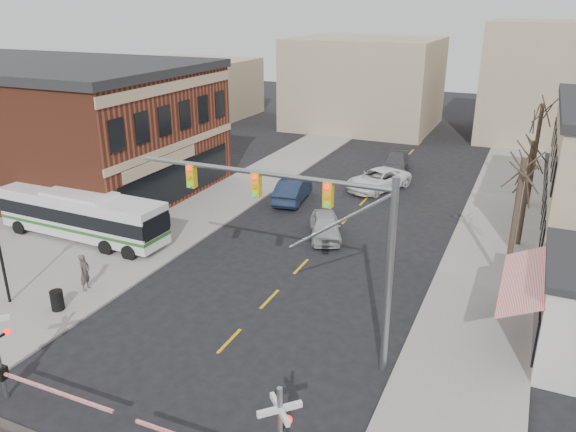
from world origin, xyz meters
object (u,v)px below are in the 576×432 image
object	(u,v)px
car_d	(395,164)
pedestrian_far	(112,237)
pedestrian_near	(85,272)
car_c	(378,180)
traffic_signal_mast	(317,223)
car_a	(325,226)
rr_crossing_west	(6,355)
car_b	(293,190)
transit_bus	(82,214)
trash_bin	(57,300)

from	to	relation	value
car_d	pedestrian_far	bearing A→B (deg)	-122.06
car_d	pedestrian_near	xyz separation A→B (m)	(-9.03, -27.33, 0.31)
car_c	car_d	bearing A→B (deg)	113.00
traffic_signal_mast	car_c	xyz separation A→B (m)	(-3.49, 22.32, -4.98)
car_a	pedestrian_far	distance (m)	12.73
traffic_signal_mast	rr_crossing_west	distance (m)	12.18
car_b	traffic_signal_mast	bearing A→B (deg)	107.71
car_a	car_d	world-z (taller)	car_d
car_b	transit_bus	bearing A→B (deg)	44.65
transit_bus	car_b	bearing A→B (deg)	53.21
transit_bus	car_a	size ratio (longest dim) A/B	2.55
car_c	trash_bin	bearing A→B (deg)	-85.85
traffic_signal_mast	car_a	distance (m)	13.27
rr_crossing_west	pedestrian_near	bearing A→B (deg)	114.95
car_c	traffic_signal_mast	bearing A→B (deg)	-57.09
car_c	transit_bus	bearing A→B (deg)	-105.00
rr_crossing_west	car_c	bearing A→B (deg)	79.67
traffic_signal_mast	car_a	size ratio (longest dim) A/B	2.43
trash_bin	car_d	size ratio (longest dim) A/B	0.18
car_b	pedestrian_far	distance (m)	13.89
traffic_signal_mast	pedestrian_near	size ratio (longest dim) A/B	5.67
car_a	car_b	xyz separation A→B (m)	(-4.57, 5.46, 0.08)
traffic_signal_mast	pedestrian_far	size ratio (longest dim) A/B	6.45
rr_crossing_west	car_c	size ratio (longest dim) A/B	0.98
transit_bus	car_d	distance (m)	26.20
transit_bus	traffic_signal_mast	bearing A→B (deg)	-17.09
car_a	car_c	world-z (taller)	car_c
pedestrian_far	transit_bus	bearing A→B (deg)	116.16
car_c	pedestrian_near	bearing A→B (deg)	-87.97
transit_bus	pedestrian_far	xyz separation A→B (m)	(2.82, -0.72, -0.70)
transit_bus	trash_bin	size ratio (longest dim) A/B	11.74
transit_bus	traffic_signal_mast	world-z (taller)	traffic_signal_mast
transit_bus	car_c	size ratio (longest dim) A/B	1.98
trash_bin	car_b	xyz separation A→B (m)	(3.80, 19.02, 0.24)
rr_crossing_west	car_b	bearing A→B (deg)	88.93
traffic_signal_mast	pedestrian_near	distance (m)	13.29
car_d	pedestrian_far	distance (m)	25.45
trash_bin	traffic_signal_mast	bearing A→B (deg)	8.82
pedestrian_near	pedestrian_far	size ratio (longest dim) A/B	1.14
car_b	car_c	xyz separation A→B (m)	(4.96, 5.20, -0.05)
car_b	pedestrian_far	xyz separation A→B (m)	(-6.01, -12.52, 0.12)
car_b	trash_bin	bearing A→B (deg)	70.14
rr_crossing_west	car_c	xyz separation A→B (m)	(5.41, 29.70, -1.17)
transit_bus	trash_bin	bearing A→B (deg)	-55.12
car_a	pedestrian_near	distance (m)	14.31
car_b	car_c	bearing A→B (deg)	-142.19
rr_crossing_west	pedestrian_far	bearing A→B (deg)	114.87
rr_crossing_west	transit_bus	bearing A→B (deg)	123.40
trash_bin	car_a	world-z (taller)	car_a
traffic_signal_mast	car_b	size ratio (longest dim) A/B	2.11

